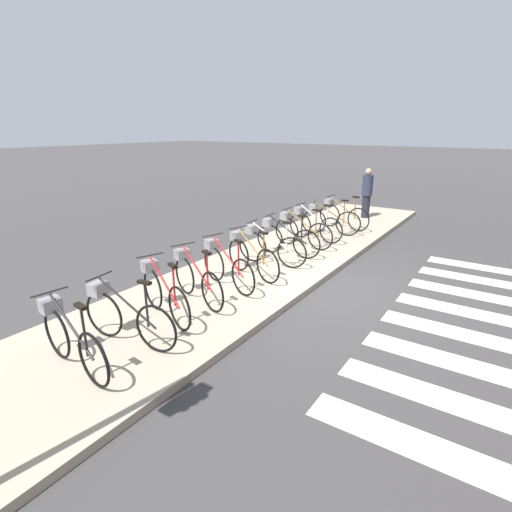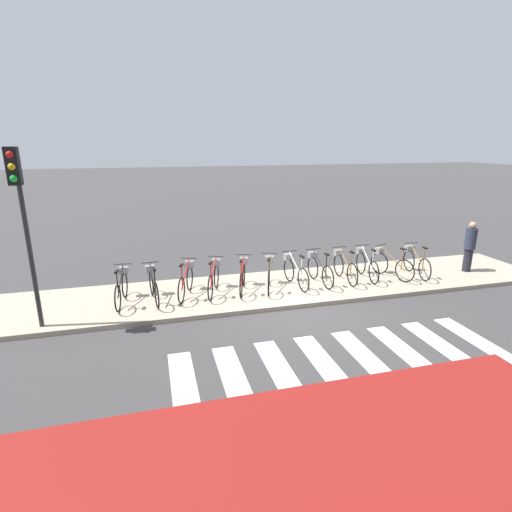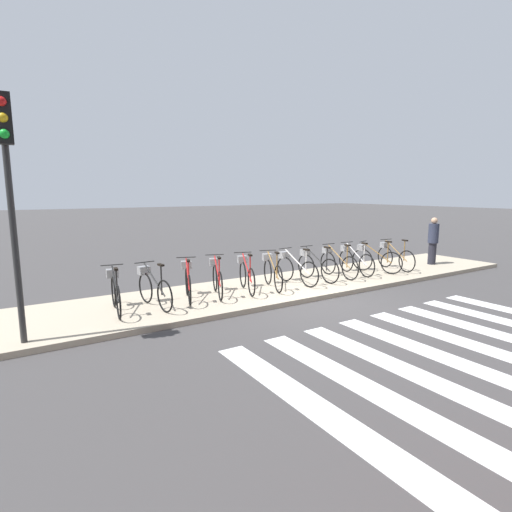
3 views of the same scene
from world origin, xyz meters
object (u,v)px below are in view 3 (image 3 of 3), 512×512
object	(u,v)px
parked_bicycle_2	(188,281)
parked_bicycle_3	(217,277)
parked_bicycle_4	(246,274)
parked_bicycle_9	(354,259)
parked_bicycle_0	(115,291)
parked_bicycle_8	(337,262)
parked_bicycle_7	(315,265)
parked_bicycle_10	(374,258)
parked_bicycle_6	(295,268)
parked_bicycle_1	(153,287)
traffic_light	(8,170)
parked_bicycle_5	(272,271)
parked_bicycle_11	(394,256)
pedestrian	(433,240)

from	to	relation	value
parked_bicycle_2	parked_bicycle_3	bearing A→B (deg)	-0.59
parked_bicycle_4	parked_bicycle_9	bearing A→B (deg)	1.09
parked_bicycle_0	parked_bicycle_3	bearing A→B (deg)	2.46
parked_bicycle_0	parked_bicycle_8	xyz separation A→B (m)	(6.35, 0.12, 0.00)
parked_bicycle_7	parked_bicycle_9	bearing A→B (deg)	1.45
parked_bicycle_10	parked_bicycle_6	bearing A→B (deg)	179.14
parked_bicycle_1	parked_bicycle_2	xyz separation A→B (m)	(0.88, 0.15, 0.00)
parked_bicycle_7	parked_bicycle_8	distance (m)	0.83
parked_bicycle_2	parked_bicycle_7	distance (m)	3.86
parked_bicycle_3	traffic_light	distance (m)	4.90
parked_bicycle_4	traffic_light	distance (m)	5.59
parked_bicycle_2	parked_bicycle_4	xyz separation A→B (m)	(1.55, -0.04, 0.00)
parked_bicycle_8	parked_bicycle_5	bearing A→B (deg)	-177.43
parked_bicycle_5	parked_bicycle_11	distance (m)	4.76
parked_bicycle_3	parked_bicycle_10	xyz separation A→B (m)	(5.42, -0.08, 0.00)
parked_bicycle_4	parked_bicycle_8	size ratio (longest dim) A/B	0.96
parked_bicycle_0	parked_bicycle_6	world-z (taller)	same
parked_bicycle_4	parked_bicycle_11	world-z (taller)	same
parked_bicycle_1	parked_bicycle_7	size ratio (longest dim) A/B	1.00
parked_bicycle_6	parked_bicycle_9	bearing A→B (deg)	1.70
parked_bicycle_2	parked_bicycle_11	xyz separation A→B (m)	(7.06, -0.12, 0.00)
parked_bicycle_7	parked_bicycle_1	bearing A→B (deg)	-178.26
parked_bicycle_2	parked_bicycle_6	bearing A→B (deg)	-0.69
parked_bicycle_11	pedestrian	xyz separation A→B (m)	(1.86, -0.12, 0.40)
parked_bicycle_9	parked_bicycle_4	bearing A→B (deg)	-178.91
parked_bicycle_11	parked_bicycle_8	bearing A→B (deg)	176.91
parked_bicycle_3	parked_bicycle_10	bearing A→B (deg)	-0.80
parked_bicycle_7	parked_bicycle_11	size ratio (longest dim) A/B	1.00
pedestrian	parked_bicycle_5	bearing A→B (deg)	178.81
parked_bicycle_4	pedestrian	xyz separation A→B (m)	(7.37, -0.19, 0.40)
parked_bicycle_9	parked_bicycle_8	bearing A→B (deg)	-178.42
parked_bicycle_5	parked_bicycle_7	size ratio (longest dim) A/B	0.96
parked_bicycle_5	parked_bicycle_3	bearing A→B (deg)	176.78
parked_bicycle_6	parked_bicycle_8	xyz separation A→B (m)	(1.60, 0.05, 0.00)
parked_bicycle_6	traffic_light	size ratio (longest dim) A/B	0.41
parked_bicycle_8	traffic_light	world-z (taller)	traffic_light
parked_bicycle_0	parked_bicycle_2	size ratio (longest dim) A/B	1.04
parked_bicycle_10	traffic_light	bearing A→B (deg)	-173.47
parked_bicycle_1	parked_bicycle_8	xyz separation A→B (m)	(5.56, 0.16, 0.00)
parked_bicycle_0	parked_bicycle_10	xyz separation A→B (m)	(7.83, 0.03, 0.00)
parked_bicycle_6	pedestrian	world-z (taller)	pedestrian
parked_bicycle_3	parked_bicycle_10	distance (m)	5.42
traffic_light	parked_bicycle_5	bearing A→B (deg)	10.78
parked_bicycle_8	parked_bicycle_11	bearing A→B (deg)	-3.09
parked_bicycle_3	pedestrian	size ratio (longest dim) A/B	0.97
parked_bicycle_11	pedestrian	distance (m)	1.91
parked_bicycle_7	pedestrian	size ratio (longest dim) A/B	1.01
parked_bicycle_4	pedestrian	bearing A→B (deg)	-1.49
parked_bicycle_2	parked_bicycle_9	bearing A→B (deg)	0.34
parked_bicycle_7	parked_bicycle_8	world-z (taller)	same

